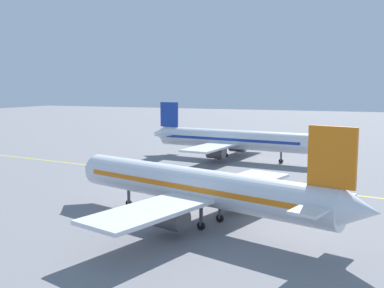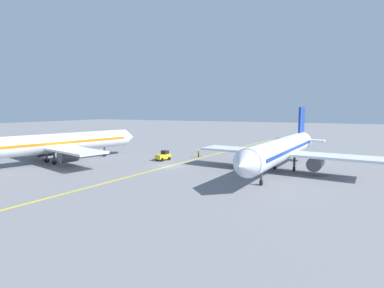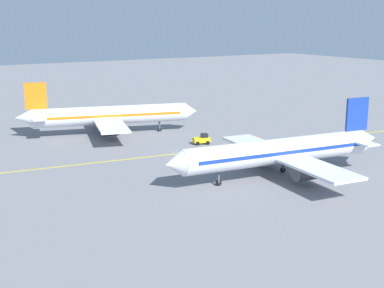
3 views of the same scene
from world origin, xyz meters
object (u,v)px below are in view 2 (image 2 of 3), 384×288
Objects in this scene: airplane_at_gate at (282,149)px; ground_crew_worker at (199,153)px; airplane_adjacent_stand at (58,143)px; baggage_tug_white at (163,156)px; traffic_cone_mid_apron at (193,152)px; traffic_cone_near_nose at (202,156)px.

ground_crew_worker is at bearing -23.23° from airplane_at_gate.
airplane_adjacent_stand is 20.82× the size of ground_crew_worker.
traffic_cone_mid_apron is (-0.86, -12.18, -0.63)m from baggage_tug_white.
airplane_at_gate is at bearing 176.49° from baggage_tug_white.
airplane_at_gate is 20.25m from ground_crew_worker.
airplane_adjacent_stand reaches higher than baggage_tug_white.
baggage_tug_white is at bearing -3.51° from airplane_at_gate.
ground_crew_worker is at bearing 124.66° from traffic_cone_mid_apron.
airplane_adjacent_stand is (39.98, 9.49, 0.00)m from airplane_at_gate.
traffic_cone_mid_apron is at bearing -94.06° from baggage_tug_white.
traffic_cone_mid_apron is (-17.62, -23.09, -3.43)m from airplane_adjacent_stand.
airplane_adjacent_stand is at bearing 52.65° from traffic_cone_mid_apron.
traffic_cone_mid_apron is at bearing -127.35° from airplane_adjacent_stand.
airplane_adjacent_stand is 63.61× the size of traffic_cone_mid_apron.
airplane_adjacent_stand is at bearing 39.61° from traffic_cone_near_nose.
ground_crew_worker is 6.95m from traffic_cone_mid_apron.
traffic_cone_near_nose is 6.55m from traffic_cone_mid_apron.
traffic_cone_near_nose is at bearing 131.57° from traffic_cone_mid_apron.
airplane_at_gate is at bearing 148.69° from traffic_cone_mid_apron.
airplane_at_gate reaches higher than baggage_tug_white.
baggage_tug_white is 5.98× the size of traffic_cone_near_nose.
airplane_at_gate is 26.40m from traffic_cone_mid_apron.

